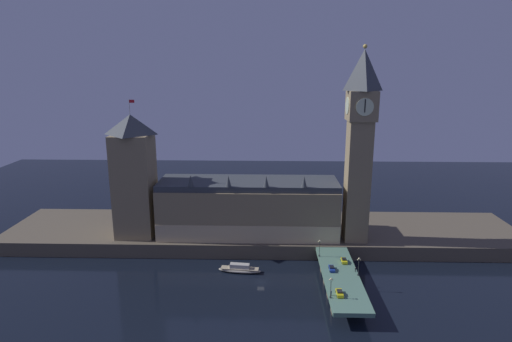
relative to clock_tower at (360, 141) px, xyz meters
name	(u,v)px	position (x,y,z in m)	size (l,w,h in m)	color
ground_plane	(261,282)	(-37.56, -26.00, -46.34)	(400.00, 400.00, 0.00)	black
embankment	(262,233)	(-37.56, 13.00, -43.40)	(220.00, 42.00, 5.88)	brown
parliament_hall	(248,207)	(-43.31, 5.65, -29.10)	(73.41, 22.63, 27.37)	#8E7A56
clock_tower	(360,141)	(0.00, 0.00, 0.00)	(11.12, 11.23, 76.42)	#8E7A56
victoria_tower	(134,176)	(-89.67, 3.05, -15.24)	(15.40, 15.40, 56.17)	#8E7A56
bridge	(341,280)	(-10.33, -31.00, -42.55)	(12.06, 46.00, 5.69)	slate
car_northbound_lead	(332,268)	(-12.98, -27.41, -39.99)	(1.89, 4.45, 1.43)	navy
car_northbound_trail	(340,293)	(-12.98, -43.94, -39.95)	(2.05, 4.56, 1.50)	yellow
car_southbound_trail	(344,261)	(-7.68, -21.25, -39.93)	(1.99, 4.02, 1.56)	yellow
pedestrian_near_rail	(331,293)	(-15.64, -44.34, -39.72)	(0.38, 0.38, 1.77)	black
pedestrian_mid_walk	(355,269)	(-5.03, -28.31, -39.83)	(0.38, 0.38, 1.58)	black
street_lamp_near	(331,285)	(-16.04, -45.72, -36.46)	(1.34, 0.60, 6.71)	#2D3333
street_lamp_mid	(359,264)	(-4.63, -31.00, -36.61)	(1.34, 0.60, 6.47)	#2D3333
street_lamp_far	(319,246)	(-16.04, -16.28, -36.61)	(1.34, 0.60, 6.46)	#2D3333
boat_upstream	(240,269)	(-45.54, -18.66, -45.12)	(16.24, 5.30, 3.33)	#B2A893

